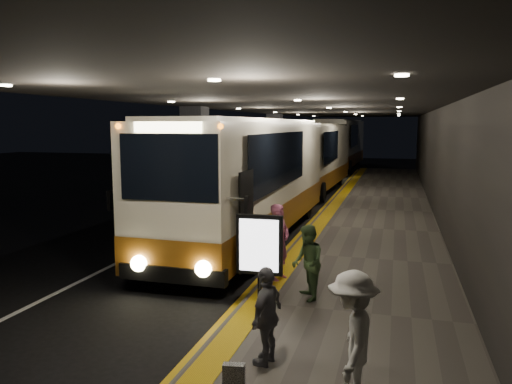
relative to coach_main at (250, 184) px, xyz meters
The scene contains 18 objects.
ground 3.57m from the coach_main, 106.85° to the right, with size 90.00×90.00×0.00m, color black.
lane_line_white 3.86m from the coach_main, 142.36° to the left, with size 0.12×50.00×0.01m, color silver.
kerb_stripe_yellow 3.13m from the coach_main, 54.77° to the left, with size 0.18×50.00×0.01m, color gold.
sidewalk 4.73m from the coach_main, 28.21° to the left, with size 4.50×50.00×0.15m, color #514C44.
tactile_strip 3.31m from the coach_main, 46.55° to the left, with size 0.50×50.00×0.01m, color gold.
terminal_wall 6.56m from the coach_main, 18.72° to the left, with size 0.10×50.00×6.00m, color black.
support_columns 2.64m from the coach_main, 155.81° to the left, with size 0.80×24.80×4.40m.
canopy 3.81m from the coach_main, 52.10° to the left, with size 9.00×50.00×0.40m, color black.
coach_main is the anchor object (origin of this frame).
coach_second 12.19m from the coach_main, 89.83° to the left, with size 2.85×11.87×3.71m.
coach_third 26.87m from the coach_main, 90.19° to the left, with size 3.05×12.96×4.05m.
passenger_boarding 4.96m from the coach_main, 65.70° to the right, with size 0.65×0.43×1.79m, color #C75D87.
passenger_waiting_green 6.41m from the coach_main, 62.87° to the right, with size 0.76×0.47×1.57m, color #436236.
passenger_waiting_white 10.23m from the coach_main, 66.13° to the right, with size 1.14×0.53×1.77m, color beige.
passenger_waiting_grey 9.07m from the coach_main, 72.00° to the right, with size 0.89×0.45×1.52m, color #57565C.
bag_polka 9.91m from the coach_main, 74.91° to the right, with size 0.30×0.13×0.37m, color black.
info_sign 6.90m from the coach_main, 72.14° to the right, with size 0.91×0.14×1.91m.
stanchion_post 4.66m from the coach_main, 65.11° to the right, with size 0.05×0.05×1.16m, color black.
Camera 1 is at (5.48, -12.63, 3.77)m, focal length 35.00 mm.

